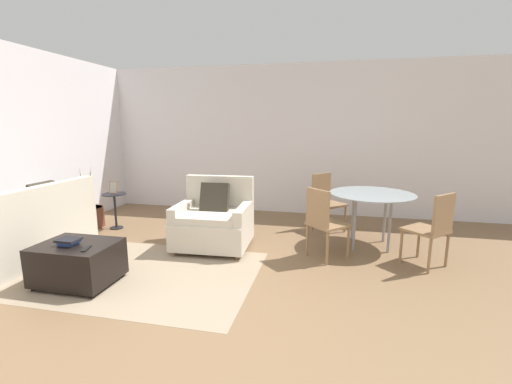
{
  "coord_description": "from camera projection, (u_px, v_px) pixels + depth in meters",
  "views": [
    {
      "loc": [
        0.96,
        -2.42,
        1.66
      ],
      "look_at": [
        -0.03,
        2.09,
        0.75
      ],
      "focal_mm": 24.0,
      "sensor_mm": 36.0,
      "label": 1
    }
  ],
  "objects": [
    {
      "name": "picture_frame",
      "position": [
        113.0,
        188.0,
        5.45
      ],
      "size": [
        0.15,
        0.07,
        0.19
      ],
      "color": "#8C6647",
      "rests_on": "side_table"
    },
    {
      "name": "dining_chair_near_left",
      "position": [
        323.0,
        219.0,
        4.22
      ],
      "size": [
        0.59,
        0.59,
        0.9
      ],
      "color": "#93704C",
      "rests_on": "ground_plane"
    },
    {
      "name": "dining_chair_near_right",
      "position": [
        433.0,
        225.0,
        3.95
      ],
      "size": [
        0.59,
        0.59,
        0.9
      ],
      "color": "#93704C",
      "rests_on": "ground_plane"
    },
    {
      "name": "ground_plane",
      "position": [
        206.0,
        328.0,
        2.84
      ],
      "size": [
        20.0,
        20.0,
        0.0
      ],
      "primitive_type": "plane",
      "color": "brown"
    },
    {
      "name": "dining_chair_far_left",
      "position": [
        325.0,
        198.0,
        5.42
      ],
      "size": [
        0.59,
        0.59,
        0.9
      ],
      "color": "#93704C",
      "rests_on": "ground_plane"
    },
    {
      "name": "dining_table",
      "position": [
        372.0,
        199.0,
        4.66
      ],
      "size": [
        1.13,
        1.13,
        0.75
      ],
      "color": "#99A8AD",
      "rests_on": "ground_plane"
    },
    {
      "name": "wall_left",
      "position": [
        14.0,
        146.0,
        4.72
      ],
      "size": [
        0.06,
        12.0,
        2.75
      ],
      "color": "white",
      "rests_on": "ground_plane"
    },
    {
      "name": "potted_plant",
      "position": [
        91.0,
        213.0,
        5.63
      ],
      "size": [
        0.41,
        0.41,
        1.02
      ],
      "color": "brown",
      "rests_on": "ground_plane"
    },
    {
      "name": "book_stack",
      "position": [
        69.0,
        241.0,
        3.52
      ],
      "size": [
        0.22,
        0.17,
        0.07
      ],
      "color": "#2D478C",
      "rests_on": "ottoman"
    },
    {
      "name": "couch",
      "position": [
        12.0,
        238.0,
        4.1
      ],
      "size": [
        0.92,
        2.0,
        0.95
      ],
      "color": "beige",
      "rests_on": "ground_plane"
    },
    {
      "name": "wall_back",
      "position": [
        280.0,
        140.0,
        6.42
      ],
      "size": [
        12.0,
        0.06,
        2.75
      ],
      "color": "white",
      "rests_on": "ground_plane"
    },
    {
      "name": "ottoman",
      "position": [
        78.0,
        262.0,
        3.6
      ],
      "size": [
        0.79,
        0.6,
        0.44
      ],
      "color": "black",
      "rests_on": "ground_plane"
    },
    {
      "name": "area_rug",
      "position": [
        142.0,
        273.0,
        3.89
      ],
      "size": [
        2.57,
        1.81,
        0.01
      ],
      "color": "gray",
      "rests_on": "ground_plane"
    },
    {
      "name": "armchair",
      "position": [
        214.0,
        222.0,
        4.68
      ],
      "size": [
        1.01,
        0.91,
        0.95
      ],
      "color": "beige",
      "rests_on": "ground_plane"
    },
    {
      "name": "tv_remote_primary",
      "position": [
        86.0,
        248.0,
        3.41
      ],
      "size": [
        0.09,
        0.17,
        0.01
      ],
      "color": "black",
      "rests_on": "ottoman"
    },
    {
      "name": "side_table",
      "position": [
        115.0,
        204.0,
        5.51
      ],
      "size": [
        0.37,
        0.37,
        0.58
      ],
      "color": "black",
      "rests_on": "ground_plane"
    }
  ]
}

